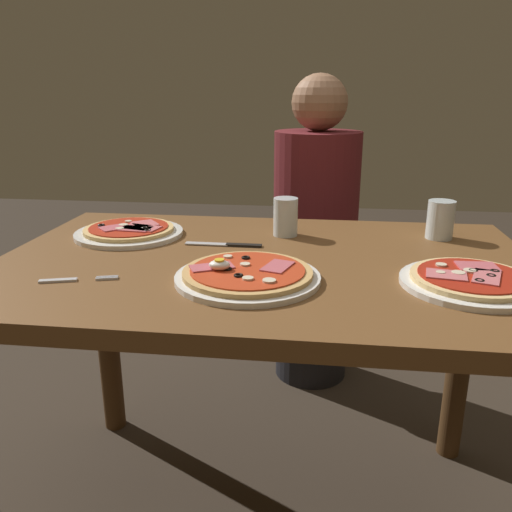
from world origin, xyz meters
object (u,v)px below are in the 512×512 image
at_px(water_glass_near, 440,222).
at_px(fork, 72,280).
at_px(pizza_foreground, 247,275).
at_px(knife, 229,245).
at_px(diner_person, 315,243).
at_px(pizza_across_left, 471,281).
at_px(pizza_across_right, 129,231).
at_px(water_glass_far, 285,219).
at_px(dining_table, 265,305).

distance_m(water_glass_near, fork, 0.92).
height_order(pizza_foreground, water_glass_near, water_glass_near).
height_order(knife, diner_person, diner_person).
distance_m(pizza_across_left, pizza_across_right, 0.86).
height_order(water_glass_far, fork, water_glass_far).
height_order(water_glass_near, diner_person, diner_person).
xyz_separation_m(dining_table, pizza_foreground, (-0.02, -0.15, 0.13)).
relative_size(pizza_across_left, water_glass_near, 2.78).
xyz_separation_m(pizza_across_left, pizza_across_right, (-0.81, 0.28, -0.00)).
distance_m(dining_table, knife, 0.18).
bearing_deg(diner_person, fork, 64.05).
bearing_deg(pizza_foreground, diner_person, 82.41).
bearing_deg(fork, dining_table, 27.31).
bearing_deg(diner_person, dining_table, 82.51).
relative_size(pizza_across_left, water_glass_far, 2.75).
height_order(pizza_foreground, pizza_across_left, pizza_foreground).
height_order(fork, knife, knife).
bearing_deg(dining_table, knife, 137.38).
xyz_separation_m(water_glass_near, fork, (-0.81, -0.43, -0.04)).
distance_m(dining_table, pizza_across_left, 0.46).
bearing_deg(water_glass_near, fork, -152.14).
xyz_separation_m(pizza_foreground, knife, (-0.08, 0.24, -0.01)).
distance_m(dining_table, diner_person, 0.80).
relative_size(pizza_across_left, knife, 1.43).
relative_size(water_glass_near, knife, 0.51).
bearing_deg(pizza_foreground, fork, -172.23).
distance_m(pizza_across_right, fork, 0.35).
distance_m(water_glass_near, water_glass_far, 0.41).
xyz_separation_m(pizza_across_right, knife, (0.28, -0.06, -0.01)).
bearing_deg(water_glass_near, pizza_foreground, -140.16).
height_order(pizza_foreground, water_glass_far, water_glass_far).
bearing_deg(fork, diner_person, 64.05).
xyz_separation_m(pizza_foreground, pizza_across_right, (-0.36, 0.30, -0.00)).
bearing_deg(knife, water_glass_near, 14.62).
distance_m(water_glass_far, fork, 0.58).
height_order(dining_table, knife, knife).
relative_size(pizza_across_right, water_glass_far, 2.83).
xyz_separation_m(water_glass_near, knife, (-0.54, -0.14, -0.04)).
xyz_separation_m(fork, knife, (0.27, 0.29, 0.00)).
height_order(pizza_across_left, water_glass_near, water_glass_near).
relative_size(pizza_across_right, water_glass_near, 2.86).
xyz_separation_m(dining_table, pizza_across_right, (-0.39, 0.16, 0.13)).
bearing_deg(pizza_across_right, water_glass_far, 7.66).
height_order(water_glass_near, water_glass_far, water_glass_far).
xyz_separation_m(pizza_across_left, water_glass_far, (-0.40, 0.33, 0.03)).
bearing_deg(water_glass_near, pizza_across_left, -91.32).
height_order(dining_table, water_glass_near, water_glass_near).
height_order(pizza_across_right, water_glass_far, water_glass_far).
distance_m(fork, knife, 0.40).
height_order(pizza_across_left, water_glass_far, water_glass_far).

